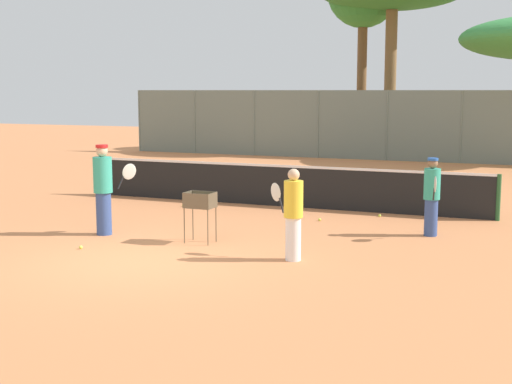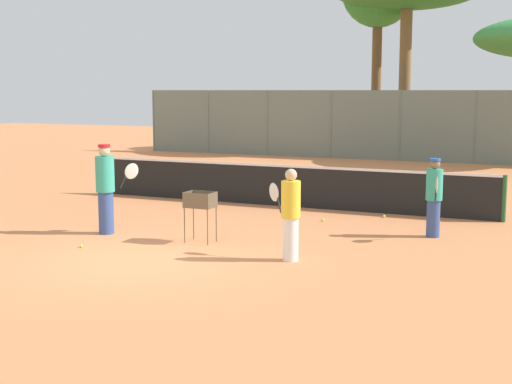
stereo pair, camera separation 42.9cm
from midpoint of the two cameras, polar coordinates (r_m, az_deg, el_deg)
The scene contains 11 objects.
ground_plane at distance 12.62m, azimuth -8.47°, elevation -5.48°, with size 80.00×80.00×0.00m, color #D37F4C.
tennis_net at distance 18.26m, azimuth 2.69°, elevation 0.60°, with size 10.97×0.10×1.07m.
back_fence at distance 30.66m, azimuth 11.84°, elevation 5.21°, with size 24.41×0.08×2.96m.
player_white_outfit at distance 14.95m, azimuth -11.13°, elevation 0.34°, with size 0.70×0.77×1.86m.
player_red_cap at distance 12.38m, azimuth 3.76°, elevation -1.74°, with size 0.78×0.57×1.61m.
player_yellow_shirt at distance 14.83m, azimuth 14.86°, elevation -0.35°, with size 0.37×0.86×1.60m.
ball_cart at distance 13.91m, azimuth -3.64°, elevation -0.95°, with size 0.56×0.41×0.99m.
tennis_ball_0 at distance 16.27m, azimuth 6.13°, elevation -2.24°, with size 0.07×0.07×0.07m, color #D1E54C.
tennis_ball_1 at distance 13.85m, azimuth -12.94°, elevation -4.24°, with size 0.07×0.07×0.07m, color #D1E54C.
tennis_ball_2 at distance 16.96m, azimuth 10.93°, elevation -1.92°, with size 0.07×0.07×0.07m, color #D1E54C.
tennis_ball_3 at distance 18.33m, azimuth -4.74°, elevation -1.05°, with size 0.07×0.07×0.07m, color #D1E54C.
Camera 2 is at (6.90, -10.19, 2.95)m, focal length 50.00 mm.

